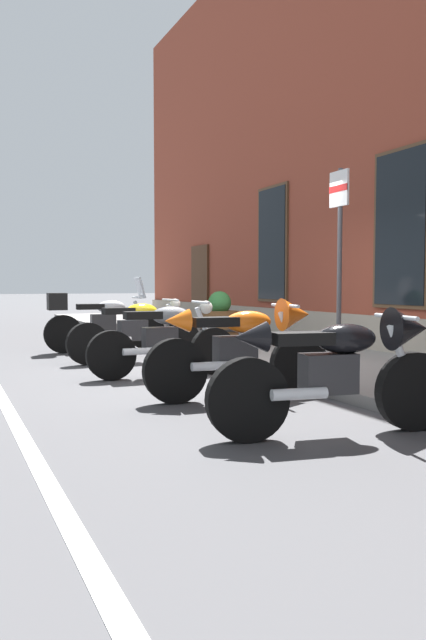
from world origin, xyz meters
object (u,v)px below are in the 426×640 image
(motorcycle_silver_touring, at_px, (100,321))
(barrel_planter, at_px, (220,325))
(motorcycle_yellow_naked, at_px, (137,331))
(motorcycle_orange_sport, at_px, (246,345))
(parking_sign, at_px, (339,242))
(motorcycle_grey_naked, at_px, (165,340))
(motorcycle_black_sport, at_px, (343,366))

(motorcycle_silver_touring, distance_m, barrel_planter, 2.23)
(motorcycle_yellow_naked, height_order, barrel_planter, barrel_planter)
(motorcycle_orange_sport, xyz_separation_m, parking_sign, (-0.52, 1.59, 1.18))
(motorcycle_grey_naked, xyz_separation_m, barrel_planter, (-1.89, 1.70, 0.03))
(motorcycle_orange_sport, height_order, parking_sign, parking_sign)
(motorcycle_orange_sport, bearing_deg, barrel_planter, 158.76)
(motorcycle_black_sport, distance_m, parking_sign, 2.99)
(motorcycle_black_sport, bearing_deg, motorcycle_silver_touring, -177.23)
(motorcycle_silver_touring, xyz_separation_m, motorcycle_orange_sport, (5.01, 0.34, 0.01))
(motorcycle_silver_touring, bearing_deg, motorcycle_yellow_naked, 6.38)
(barrel_planter, bearing_deg, motorcycle_orange_sport, -21.24)
(motorcycle_orange_sport, height_order, barrel_planter, barrel_planter)
(motorcycle_silver_touring, distance_m, motorcycle_orange_sport, 5.02)
(motorcycle_grey_naked, relative_size, barrel_planter, 2.08)
(motorcycle_orange_sport, height_order, motorcycle_black_sport, motorcycle_orange_sport)
(motorcycle_yellow_naked, relative_size, barrel_planter, 2.24)
(motorcycle_grey_naked, height_order, parking_sign, parking_sign)
(motorcycle_black_sport, relative_size, barrel_planter, 2.15)
(motorcycle_black_sport, xyz_separation_m, barrel_planter, (-5.34, 1.43, -0.04))
(motorcycle_yellow_naked, bearing_deg, motorcycle_orange_sport, 2.69)
(motorcycle_yellow_naked, relative_size, motorcycle_grey_naked, 1.08)
(barrel_planter, bearing_deg, motorcycle_grey_naked, -41.85)
(motorcycle_grey_naked, bearing_deg, motorcycle_silver_touring, -178.93)
(motorcycle_yellow_naked, bearing_deg, motorcycle_black_sport, 1.58)
(motorcycle_silver_touring, xyz_separation_m, motorcycle_black_sport, (6.71, 0.32, -0.00))
(motorcycle_silver_touring, relative_size, barrel_planter, 2.25)
(motorcycle_silver_touring, relative_size, motorcycle_black_sport, 1.05)
(parking_sign, bearing_deg, barrel_planter, -176.83)
(motorcycle_grey_naked, xyz_separation_m, parking_sign, (1.23, 1.87, 1.27))
(motorcycle_silver_touring, distance_m, motorcycle_grey_naked, 3.26)
(motorcycle_grey_naked, height_order, barrel_planter, barrel_planter)
(parking_sign, bearing_deg, motorcycle_orange_sport, -71.87)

